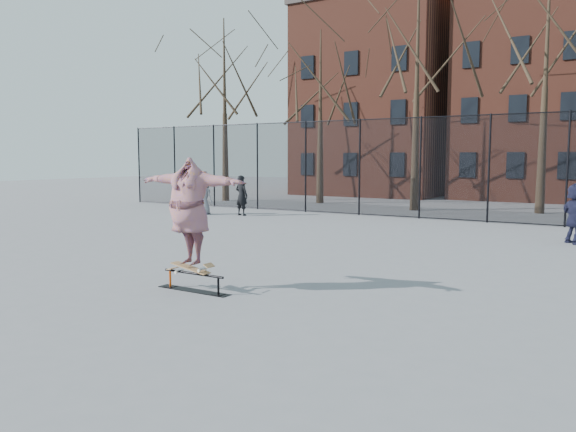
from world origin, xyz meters
The scene contains 10 objects.
ground centered at (0.00, 0.00, 0.00)m, with size 100.00×100.00×0.00m, color slate.
skate_rail centered at (-0.80, -0.92, 0.13)m, with size 1.55×0.24×0.34m.
skateboard centered at (-0.87, -0.92, 0.39)m, with size 0.87×0.21×0.10m, color #92613A, non-canonical shape.
skater centered at (-0.87, -0.92, 1.40)m, with size 2.35×0.64×1.91m, color #38378B.
bystander_grey centered at (-9.70, 9.78, 0.78)m, with size 0.76×0.49×1.56m, color slate.
bystander_black centered at (-8.08, 10.25, 0.84)m, with size 0.61×0.40×1.67m, color black.
bystander_navy centered at (4.46, 8.96, 0.85)m, with size 1.57×0.50×1.69m, color #1A1C35.
fence centered at (-0.01, 13.00, 2.05)m, with size 34.03×0.07×4.00m.
tree_row centered at (-0.25, 17.15, 7.36)m, with size 33.66×7.46×10.67m.
rowhouses centered at (0.72, 26.00, 6.06)m, with size 29.00×7.00×13.00m.
Camera 1 is at (5.91, -8.43, 2.39)m, focal length 35.00 mm.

